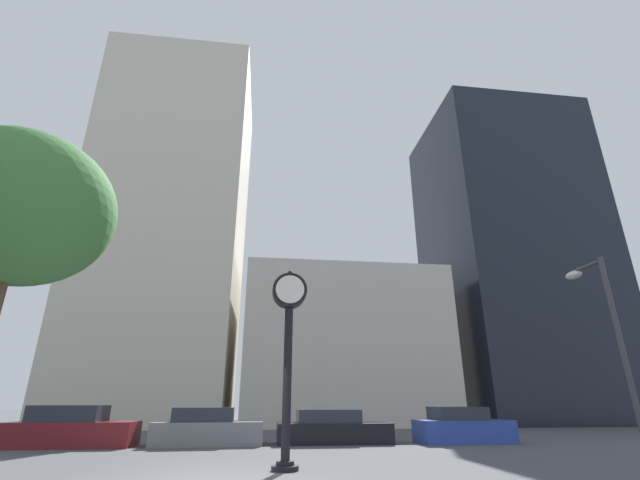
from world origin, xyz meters
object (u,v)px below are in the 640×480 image
car_grey (207,429)px  car_blue (462,427)px  street_clock (288,332)px  car_black (333,429)px  street_lamp_right (604,321)px  bare_tree (23,209)px  car_maroon (71,429)px

car_grey → car_blue: car_blue is taller
street_clock → car_black: (2.33, 7.15, -2.86)m
car_blue → street_lamp_right: street_lamp_right is taller
car_blue → bare_tree: size_ratio=0.47×
car_grey → car_blue: 10.52m
car_blue → street_lamp_right: 8.21m
car_grey → car_black: car_grey is taller
car_maroon → car_grey: car_maroon is taller
car_maroon → street_lamp_right: bearing=-23.1°
street_clock → car_blue: size_ratio=1.32×
street_lamp_right → bare_tree: size_ratio=0.68×
street_clock → car_blue: bearing=40.7°
car_maroon → car_black: car_maroon is taller
street_lamp_right → car_black: bearing=130.2°
street_clock → car_black: street_clock is taller
street_clock → street_lamp_right: bearing=-4.9°
street_clock → street_lamp_right: 9.07m
car_black → bare_tree: bare_tree is taller
car_blue → street_lamp_right: size_ratio=0.70×
car_maroon → car_grey: (5.06, 0.21, -0.03)m
street_clock → car_grey: size_ratio=1.20×
street_lamp_right → bare_tree: (-16.01, -0.29, 2.47)m
car_maroon → car_grey: size_ratio=1.09×
car_black → car_blue: size_ratio=1.20×
car_maroon → car_black: (10.13, 0.25, -0.07)m
car_maroon → bare_tree: bare_tree is taller
car_black → street_lamp_right: bearing=-49.7°
street_clock → car_grey: street_clock is taller
car_grey → car_black: 5.07m
car_grey → bare_tree: 10.80m
car_maroon → car_black: 10.14m
car_blue → street_clock: bearing=-140.6°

